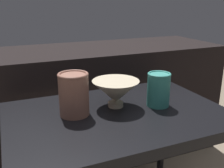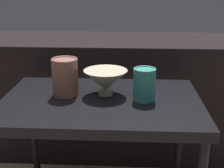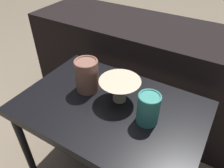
# 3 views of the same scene
# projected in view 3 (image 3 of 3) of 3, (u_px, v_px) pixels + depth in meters

# --- Properties ---
(table) EXTENTS (0.81, 0.54, 0.56)m
(table) POSITION_uv_depth(u_px,v_px,m) (110.00, 115.00, 0.99)
(table) COLOR black
(table) RESTS_ON ground_plane
(couch_backdrop) EXTENTS (1.76, 0.50, 0.69)m
(couch_backdrop) POSITION_uv_depth(u_px,v_px,m) (157.00, 76.00, 1.50)
(couch_backdrop) COLOR black
(couch_backdrop) RESTS_ON ground_plane
(bowl) EXTENTS (0.18, 0.18, 0.11)m
(bowl) POSITION_uv_depth(u_px,v_px,m) (120.00, 89.00, 0.94)
(bowl) COLOR #C1B293
(bowl) RESTS_ON table
(vase_textured_left) EXTENTS (0.11, 0.11, 0.16)m
(vase_textured_left) POSITION_uv_depth(u_px,v_px,m) (87.00, 75.00, 0.99)
(vase_textured_left) COLOR brown
(vase_textured_left) RESTS_ON table
(vase_colorful_right) EXTENTS (0.09, 0.09, 0.13)m
(vase_colorful_right) POSITION_uv_depth(u_px,v_px,m) (148.00, 108.00, 0.84)
(vase_colorful_right) COLOR teal
(vase_colorful_right) RESTS_ON table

